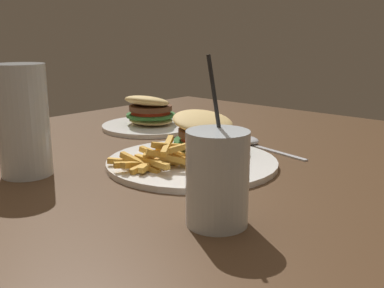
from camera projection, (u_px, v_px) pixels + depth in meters
The scene contains 6 objects.
dining_table at pixel (155, 218), 0.83m from camera, with size 1.34×1.06×0.76m.
meal_plate_near at pixel (198, 148), 0.80m from camera, with size 0.30×0.30×0.09m.
beer_glass at pixel (23, 122), 0.71m from camera, with size 0.08×0.08×0.18m.
juice_glass at pixel (217, 182), 0.53m from camera, with size 0.08×0.08×0.20m.
spoon at pixel (248, 141), 0.92m from camera, with size 0.07×0.19×0.02m.
meal_plate_far at pixel (150, 117), 1.08m from camera, with size 0.23×0.23×0.09m.
Camera 1 is at (-0.53, -0.57, 0.99)m, focal length 42.00 mm.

